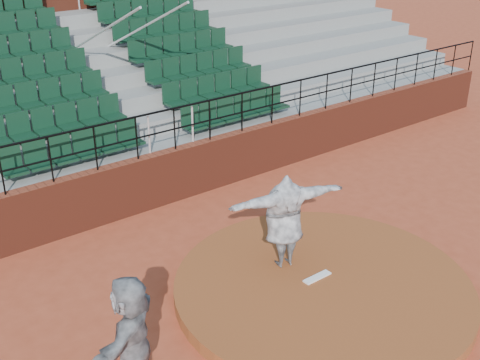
% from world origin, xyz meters
% --- Properties ---
extents(ground, '(90.00, 90.00, 0.00)m').
position_xyz_m(ground, '(0.00, 0.00, 0.00)').
color(ground, '#A44125').
rests_on(ground, ground).
extents(pitchers_mound, '(5.50, 5.50, 0.25)m').
position_xyz_m(pitchers_mound, '(0.00, 0.00, 0.12)').
color(pitchers_mound, brown).
rests_on(pitchers_mound, ground).
extents(pitching_rubber, '(0.60, 0.15, 0.03)m').
position_xyz_m(pitching_rubber, '(0.00, 0.15, 0.27)').
color(pitching_rubber, white).
rests_on(pitching_rubber, pitchers_mound).
extents(boundary_wall, '(24.00, 0.30, 1.30)m').
position_xyz_m(boundary_wall, '(0.00, 5.00, 0.65)').
color(boundary_wall, maroon).
rests_on(boundary_wall, ground).
extents(wall_railing, '(24.04, 0.05, 1.03)m').
position_xyz_m(wall_railing, '(0.00, 5.00, 2.03)').
color(wall_railing, black).
rests_on(wall_railing, boundary_wall).
extents(seating_deck, '(24.00, 5.97, 4.63)m').
position_xyz_m(seating_deck, '(0.00, 8.65, 1.44)').
color(seating_deck, gray).
rests_on(seating_deck, ground).
extents(press_box_facade, '(24.00, 3.00, 7.10)m').
position_xyz_m(press_box_facade, '(0.00, 12.60, 3.55)').
color(press_box_facade, maroon).
rests_on(press_box_facade, ground).
extents(pitcher, '(2.40, 1.19, 1.88)m').
position_xyz_m(pitcher, '(-0.17, 0.92, 1.19)').
color(pitcher, black).
rests_on(pitcher, pitchers_mound).
extents(fielder, '(1.75, 1.56, 1.93)m').
position_xyz_m(fielder, '(-3.90, 0.01, 0.96)').
color(fielder, black).
rests_on(fielder, ground).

